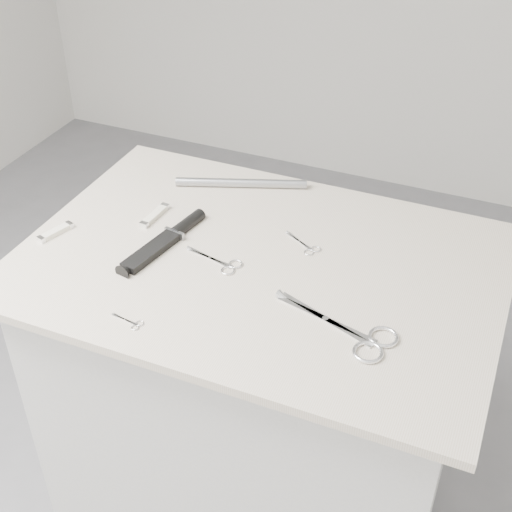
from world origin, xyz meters
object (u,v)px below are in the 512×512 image
at_px(large_shears, 357,335).
at_px(metal_rail, 241,183).
at_px(pocket_knife_a, 56,232).
at_px(embroidery_scissors_a, 222,263).
at_px(tiny_scissors, 131,322).
at_px(pocket_knife_b, 155,215).
at_px(plinth, 259,412).
at_px(embroidery_scissors_b, 306,246).
at_px(sheathed_knife, 168,238).

height_order(large_shears, metal_rail, metal_rail).
height_order(large_shears, pocket_knife_a, pocket_knife_a).
height_order(large_shears, embroidery_scissors_a, large_shears).
xyz_separation_m(tiny_scissors, metal_rail, (-0.01, 0.53, 0.01)).
xyz_separation_m(embroidery_scissors_a, pocket_knife_b, (-0.22, 0.10, 0.00)).
xyz_separation_m(large_shears, pocket_knife_b, (-0.54, 0.20, 0.00)).
xyz_separation_m(plinth, embroidery_scissors_b, (0.07, 0.08, 0.47)).
relative_size(plinth, pocket_knife_b, 9.13).
xyz_separation_m(tiny_scissors, sheathed_knife, (-0.06, 0.26, 0.01)).
relative_size(embroidery_scissors_b, sheathed_knife, 0.37).
bearing_deg(pocket_knife_b, embroidery_scissors_a, -110.81).
distance_m(large_shears, embroidery_scissors_a, 0.34).
bearing_deg(pocket_knife_a, sheathed_knife, -55.75).
bearing_deg(pocket_knife_b, tiny_scissors, -153.72).
relative_size(plinth, embroidery_scissors_b, 9.66).
relative_size(embroidery_scissors_a, embroidery_scissors_b, 1.42).
relative_size(plinth, tiny_scissors, 13.07).
bearing_deg(pocket_knife_a, embroidery_scissors_b, -54.40).
relative_size(pocket_knife_b, metal_rail, 0.31).
bearing_deg(embroidery_scissors_a, pocket_knife_b, 167.88).
distance_m(tiny_scissors, pocket_knife_b, 0.36).
distance_m(sheathed_knife, metal_rail, 0.28).
xyz_separation_m(embroidery_scissors_b, tiny_scissors, (-0.22, -0.36, -0.00)).
bearing_deg(plinth, embroidery_scissors_a, -148.40).
bearing_deg(metal_rail, tiny_scissors, -88.88).
xyz_separation_m(pocket_knife_a, metal_rail, (0.29, 0.34, 0.01)).
height_order(tiny_scissors, sheathed_knife, sheathed_knife).
relative_size(pocket_knife_a, pocket_knife_b, 0.89).
bearing_deg(metal_rail, pocket_knife_b, -122.13).
xyz_separation_m(plinth, sheathed_knife, (-0.21, -0.01, 0.48)).
bearing_deg(tiny_scissors, pocket_knife_a, 156.86).
bearing_deg(tiny_scissors, large_shears, 26.64).
xyz_separation_m(large_shears, embroidery_scissors_b, (-0.18, 0.23, -0.00)).
bearing_deg(plinth, large_shears, -29.77).
height_order(tiny_scissors, metal_rail, metal_rail).
distance_m(embroidery_scissors_a, tiny_scissors, 0.25).
distance_m(plinth, embroidery_scissors_b, 0.48).
bearing_deg(embroidery_scissors_a, large_shears, -5.32).
bearing_deg(embroidery_scissors_a, metal_rail, 119.48).
height_order(plinth, sheathed_knife, sheathed_knife).
height_order(large_shears, sheathed_knife, sheathed_knife).
relative_size(sheathed_knife, pocket_knife_a, 2.89).
bearing_deg(pocket_knife_b, pocket_knife_a, 134.58).
height_order(embroidery_scissors_a, tiny_scissors, same).
bearing_deg(pocket_knife_b, metal_rail, -28.12).
xyz_separation_m(plinth, embroidery_scissors_a, (-0.07, -0.04, 0.47)).
height_order(plinth, embroidery_scissors_b, embroidery_scissors_b).
relative_size(large_shears, metal_rail, 0.79).
relative_size(plinth, pocket_knife_a, 10.31).
bearing_deg(pocket_knife_b, plinth, -97.82).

